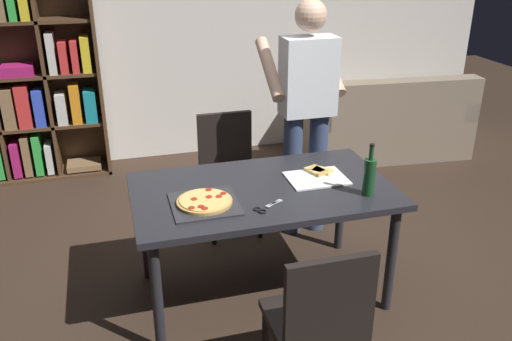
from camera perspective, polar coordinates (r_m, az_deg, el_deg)
name	(u,v)px	position (r m, az deg, el deg)	size (l,w,h in m)	color
ground_plane	(262,291)	(3.62, 0.66, -12.61)	(12.00, 12.00, 0.00)	#38281E
back_wall	(188,16)	(5.51, -7.22, 15.83)	(6.40, 0.10, 2.80)	silver
dining_table	(263,200)	(3.27, 0.72, -3.08)	(1.55, 0.90, 0.75)	#232328
chair_near_camera	(319,318)	(2.61, 6.71, -15.21)	(0.42, 0.42, 0.90)	black
chair_far_side	(228,165)	(4.15, -2.94, 0.58)	(0.42, 0.42, 0.90)	black
couch	(383,126)	(5.80, 13.24, 4.63)	(1.76, 0.99, 0.85)	gray
bookshelf	(17,84)	(5.37, -23.86, 8.31)	(1.40, 0.35, 1.95)	#513823
person_serving_pizza	(306,107)	(3.94, 5.34, 6.72)	(0.55, 0.54, 1.75)	#38476B
pepperoni_pizza_on_tray	(205,202)	(3.04, -5.45, -3.35)	(0.37, 0.37, 0.04)	#2D2D33
pizza_slices_on_towel	(317,176)	(3.39, 6.47, -0.53)	(0.36, 0.30, 0.03)	white
wine_bottle	(369,176)	(3.17, 11.86, -0.55)	(0.07, 0.07, 0.32)	#194723
kitchen_scissors	(265,208)	(2.99, 0.92, -3.94)	(0.19, 0.14, 0.01)	silver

